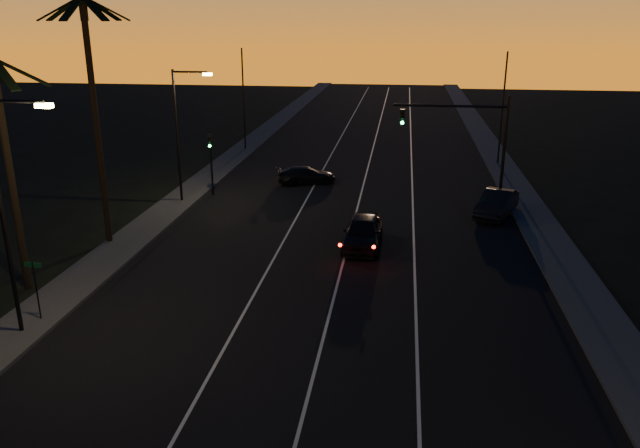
# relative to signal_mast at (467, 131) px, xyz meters

# --- Properties ---
(road) EXTENTS (20.00, 170.00, 0.01)m
(road) POSITION_rel_signal_mast_xyz_m (-7.14, -9.99, -4.78)
(road) COLOR black
(road) RESTS_ON ground
(sidewalk_left) EXTENTS (2.40, 170.00, 0.16)m
(sidewalk_left) POSITION_rel_signal_mast_xyz_m (-18.34, -9.99, -4.70)
(sidewalk_left) COLOR #32322F
(sidewalk_left) RESTS_ON ground
(sidewalk_right) EXTENTS (2.40, 170.00, 0.16)m
(sidewalk_right) POSITION_rel_signal_mast_xyz_m (4.06, -9.99, -4.70)
(sidewalk_right) COLOR #32322F
(sidewalk_right) RESTS_ON ground
(lane_stripe_left) EXTENTS (0.12, 160.00, 0.01)m
(lane_stripe_left) POSITION_rel_signal_mast_xyz_m (-10.14, -9.99, -4.76)
(lane_stripe_left) COLOR silver
(lane_stripe_left) RESTS_ON road
(lane_stripe_mid) EXTENTS (0.12, 160.00, 0.01)m
(lane_stripe_mid) POSITION_rel_signal_mast_xyz_m (-6.64, -9.99, -4.76)
(lane_stripe_mid) COLOR silver
(lane_stripe_mid) RESTS_ON road
(lane_stripe_right) EXTENTS (0.12, 160.00, 0.01)m
(lane_stripe_right) POSITION_rel_signal_mast_xyz_m (-3.14, -9.99, -4.76)
(lane_stripe_right) COLOR silver
(lane_stripe_right) RESTS_ON road
(palm_mid) EXTENTS (4.25, 4.16, 10.03)m
(palm_mid) POSITION_rel_signal_mast_xyz_m (-20.34, -15.99, 1.47)
(palm_mid) COLOR black
(palm_mid) RESTS_ON ground
(palm_far) EXTENTS (4.25, 4.16, 12.53)m
(palm_far) POSITION_rel_signal_mast_xyz_m (-19.34, -9.99, 2.83)
(palm_far) COLOR black
(palm_far) RESTS_ON ground
(streetlight_left_near) EXTENTS (2.55, 0.26, 9.00)m
(streetlight_left_near) POSITION_rel_signal_mast_xyz_m (-17.84, -19.99, 0.54)
(streetlight_left_near) COLOR black
(streetlight_left_near) RESTS_ON ground
(streetlight_left_far) EXTENTS (2.55, 0.26, 8.50)m
(streetlight_left_far) POSITION_rel_signal_mast_xyz_m (-17.82, -1.99, 0.28)
(streetlight_left_far) COLOR black
(streetlight_left_far) RESTS_ON ground
(street_sign) EXTENTS (0.70, 0.06, 2.60)m
(street_sign) POSITION_rel_signal_mast_xyz_m (-17.94, -18.99, -3.13)
(street_sign) COLOR black
(street_sign) RESTS_ON ground
(signal_mast) EXTENTS (7.10, 0.41, 7.00)m
(signal_mast) POSITION_rel_signal_mast_xyz_m (0.00, 0.00, 0.00)
(signal_mast) COLOR black
(signal_mast) RESTS_ON ground
(signal_post) EXTENTS (0.28, 0.37, 4.20)m
(signal_post) POSITION_rel_signal_mast_xyz_m (-16.64, -0.01, -1.89)
(signal_post) COLOR black
(signal_post) RESTS_ON ground
(far_pole_left) EXTENTS (0.14, 0.14, 9.00)m
(far_pole_left) POSITION_rel_signal_mast_xyz_m (-18.14, 15.01, -0.28)
(far_pole_left) COLOR black
(far_pole_left) RESTS_ON ground
(far_pole_right) EXTENTS (0.14, 0.14, 9.00)m
(far_pole_right) POSITION_rel_signal_mast_xyz_m (3.86, 12.01, -0.28)
(far_pole_right) COLOR black
(far_pole_right) RESTS_ON ground
(lead_car) EXTENTS (2.08, 5.37, 1.62)m
(lead_car) POSITION_rel_signal_mast_xyz_m (-5.85, -8.73, -3.96)
(lead_car) COLOR black
(lead_car) RESTS_ON road
(right_car) EXTENTS (3.26, 4.94, 1.54)m
(right_car) POSITION_rel_signal_mast_xyz_m (1.86, -2.28, -4.00)
(right_car) COLOR black
(right_car) RESTS_ON road
(cross_car) EXTENTS (4.58, 3.10, 1.23)m
(cross_car) POSITION_rel_signal_mast_xyz_m (-10.79, 3.89, -4.16)
(cross_car) COLOR black
(cross_car) RESTS_ON road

